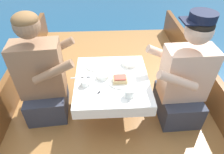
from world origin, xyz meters
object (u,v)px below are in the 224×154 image
at_px(person_port, 42,78).
at_px(person_starboard, 183,81).
at_px(coffee_cup_port, 129,92).
at_px(coffee_cup_starboard, 85,83).
at_px(sandwich, 120,79).

xyz_separation_m(person_port, person_starboard, (1.25, -0.12, 0.01)).
distance_m(coffee_cup_port, coffee_cup_starboard, 0.38).
xyz_separation_m(sandwich, coffee_cup_starboard, (-0.30, -0.02, -0.01)).
height_order(sandwich, coffee_cup_port, coffee_cup_port).
bearing_deg(person_port, coffee_cup_port, -25.63).
distance_m(person_port, coffee_cup_port, 0.80).
height_order(coffee_cup_port, coffee_cup_starboard, coffee_cup_port).
relative_size(person_port, coffee_cup_port, 9.47).
bearing_deg(person_port, sandwich, -14.12).
xyz_separation_m(person_port, coffee_cup_starboard, (0.39, -0.14, 0.05)).
height_order(person_starboard, sandwich, person_starboard).
bearing_deg(coffee_cup_starboard, person_starboard, 1.57).
relative_size(person_starboard, coffee_cup_port, 9.65).
relative_size(sandwich, coffee_cup_port, 1.12).
xyz_separation_m(sandwich, coffee_cup_port, (0.06, -0.17, 0.00)).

